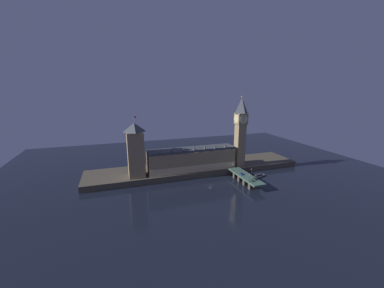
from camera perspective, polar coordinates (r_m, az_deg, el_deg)
ground_plane at (r=215.46m, az=4.41°, el=-9.93°), size 400.00×400.00×0.00m
embankment at (r=248.26m, az=0.92°, el=-5.94°), size 220.00×42.00×5.77m
parliament_hall at (r=232.96m, az=-0.05°, el=-3.67°), size 86.58×18.20×26.37m
clock_tower at (r=244.06m, az=11.67°, el=3.40°), size 10.88×10.99×71.89m
victoria_tower at (r=218.09m, az=-13.52°, el=-1.43°), size 14.69×14.69×55.63m
bridge at (r=223.96m, az=12.89°, el=-8.03°), size 11.78×46.00×7.03m
car_northbound_lead at (r=224.47m, az=11.88°, el=-7.08°), size 2.00×4.51×1.47m
car_northbound_trail at (r=210.76m, az=14.27°, el=-8.61°), size 1.89×3.89×1.41m
car_southbound_lead at (r=215.46m, az=15.08°, el=-8.16°), size 1.94×4.61×1.44m
pedestrian_near_rail at (r=209.37m, az=13.67°, el=-8.64°), size 0.38×0.38×1.77m
pedestrian_mid_walk at (r=226.19m, az=13.94°, el=-6.99°), size 0.38×0.38×1.60m
street_lamp_near at (r=207.11m, az=13.77°, el=-7.85°), size 1.34×0.60×7.12m
street_lamp_mid at (r=224.68m, az=14.20°, el=-6.38°), size 1.34×0.60×5.88m
street_lamp_far at (r=230.87m, az=9.90°, el=-5.41°), size 1.34×0.60×7.11m
boat_downstream at (r=241.12m, az=15.81°, el=-7.50°), size 18.35×7.49×3.28m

